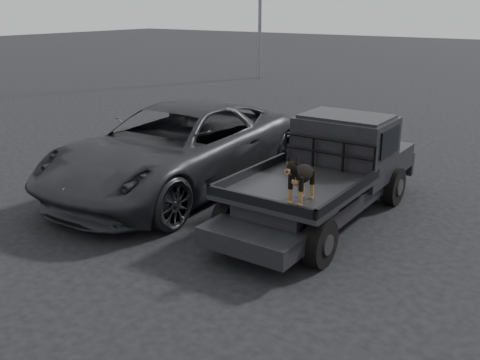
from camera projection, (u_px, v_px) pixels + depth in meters
The scene contains 6 objects.
ground at pixel (256, 249), 8.71m from camera, with size 120.00×120.00×0.00m, color black.
flatbed_ute at pixel (321, 196), 9.78m from camera, with size 2.00×5.40×0.92m, color black, non-canonical shape.
ute_cab at pixel (345, 138), 10.24m from camera, with size 1.72×1.30×0.88m, color black, non-canonical shape.
headache_rack at pixel (328, 154), 9.71m from camera, with size 1.80×0.08×0.55m, color black, non-canonical shape.
dog at pixel (302, 178), 8.09m from camera, with size 0.32×0.60×0.74m, color black, non-canonical shape.
parked_suv at pixel (177, 148), 11.30m from camera, with size 2.97×6.44×1.79m, color #2C2D31.
Camera 1 is at (4.28, -6.67, 3.79)m, focal length 40.00 mm.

